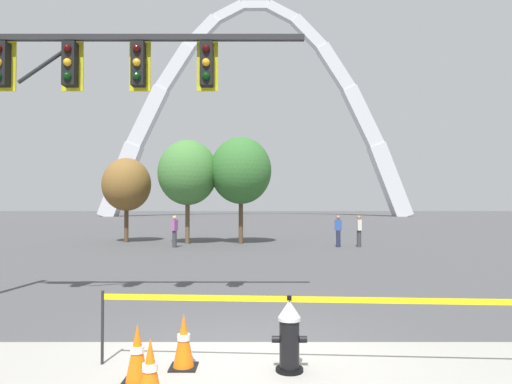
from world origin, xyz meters
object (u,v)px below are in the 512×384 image
object	(u,v)px
traffic_cone_by_hydrant	(148,372)
pedestrian_walking_left	(357,231)
traffic_signal_gantry	(47,95)
fire_hydrant	(288,336)
monument_arch	(254,119)
traffic_cone_mid_sidewalk	(136,354)
pedestrian_standing_center	(173,231)
pedestrian_walking_right	(337,231)
traffic_cone_curb_edge	(182,341)

from	to	relation	value
traffic_cone_by_hydrant	pedestrian_walking_left	distance (m)	18.65
traffic_cone_by_hydrant	traffic_signal_gantry	xyz separation A→B (m)	(-3.07, 4.14, 4.05)
fire_hydrant	traffic_signal_gantry	xyz separation A→B (m)	(-4.67, 3.17, 3.94)
traffic_cone_by_hydrant	monument_arch	world-z (taller)	monument_arch
traffic_cone_mid_sidewalk	pedestrian_standing_center	size ratio (longest dim) A/B	0.46
traffic_signal_gantry	monument_arch	bearing A→B (deg)	86.44
pedestrian_walking_right	traffic_cone_mid_sidewalk	bearing A→B (deg)	-108.25
traffic_signal_gantry	pedestrian_walking_left	distance (m)	16.76
traffic_signal_gantry	pedestrian_standing_center	distance (m)	13.67
traffic_cone_curb_edge	monument_arch	size ratio (longest dim) A/B	0.01
fire_hydrant	pedestrian_standing_center	world-z (taller)	pedestrian_standing_center
traffic_cone_mid_sidewalk	pedestrian_walking_left	distance (m)	18.21
traffic_cone_by_hydrant	traffic_cone_mid_sidewalk	bearing A→B (deg)	116.97
pedestrian_standing_center	pedestrian_walking_right	distance (m)	8.21
traffic_cone_curb_edge	pedestrian_walking_left	distance (m)	17.57
traffic_cone_by_hydrant	traffic_cone_curb_edge	xyz separation A→B (m)	(0.19, 1.08, 0.00)
traffic_cone_mid_sidewalk	monument_arch	xyz separation A→B (m)	(1.33, 69.49, 16.14)
traffic_cone_mid_sidewalk	pedestrian_standing_center	distance (m)	16.96
pedestrian_standing_center	fire_hydrant	bearing A→B (deg)	-74.61
pedestrian_standing_center	pedestrian_walking_right	size ratio (longest dim) A/B	1.00
fire_hydrant	pedestrian_walking_left	world-z (taller)	pedestrian_walking_left
monument_arch	pedestrian_walking_left	world-z (taller)	monument_arch
traffic_cone_mid_sidewalk	traffic_cone_curb_edge	distance (m)	0.70
traffic_cone_mid_sidewalk	traffic_cone_curb_edge	xyz separation A→B (m)	(0.49, 0.50, 0.00)
traffic_cone_curb_edge	pedestrian_standing_center	size ratio (longest dim) A/B	0.46
traffic_cone_by_hydrant	traffic_cone_curb_edge	bearing A→B (deg)	80.03
traffic_cone_mid_sidewalk	pedestrian_walking_right	xyz separation A→B (m)	(5.60, 16.97, 0.46)
monument_arch	fire_hydrant	bearing A→B (deg)	-89.53
pedestrian_standing_center	pedestrian_walking_left	bearing A→B (deg)	1.25
traffic_signal_gantry	pedestrian_standing_center	xyz separation A→B (m)	(0.17, 13.19, -3.59)
pedestrian_walking_right	traffic_signal_gantry	bearing A→B (deg)	-121.98
traffic_cone_mid_sidewalk	monument_arch	bearing A→B (deg)	88.91
fire_hydrant	traffic_cone_by_hydrant	bearing A→B (deg)	-148.66
fire_hydrant	pedestrian_walking_right	distance (m)	16.99
fire_hydrant	traffic_cone_curb_edge	size ratio (longest dim) A/B	1.36
pedestrian_walking_left	pedestrian_walking_right	xyz separation A→B (m)	(-1.04, 0.02, 0.00)
traffic_cone_curb_edge	monument_arch	world-z (taller)	monument_arch
pedestrian_walking_right	traffic_cone_by_hydrant	bearing A→B (deg)	-106.81
monument_arch	traffic_signal_gantry	bearing A→B (deg)	-93.56
traffic_cone_mid_sidewalk	traffic_cone_by_hydrant	bearing A→B (deg)	-63.03
monument_arch	pedestrian_standing_center	distance (m)	55.16
traffic_cone_curb_edge	pedestrian_walking_right	distance (m)	17.25
fire_hydrant	traffic_signal_gantry	world-z (taller)	traffic_signal_gantry
traffic_cone_by_hydrant	traffic_signal_gantry	world-z (taller)	traffic_signal_gantry
traffic_cone_by_hydrant	pedestrian_walking_left	bearing A→B (deg)	70.12
fire_hydrant	traffic_cone_by_hydrant	size ratio (longest dim) A/B	1.36
fire_hydrant	pedestrian_walking_left	xyz separation A→B (m)	(4.74, 16.56, 0.35)
traffic_signal_gantry	pedestrian_walking_right	bearing A→B (deg)	58.02
traffic_cone_curb_edge	monument_arch	bearing A→B (deg)	89.30
pedestrian_walking_right	monument_arch	bearing A→B (deg)	94.65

